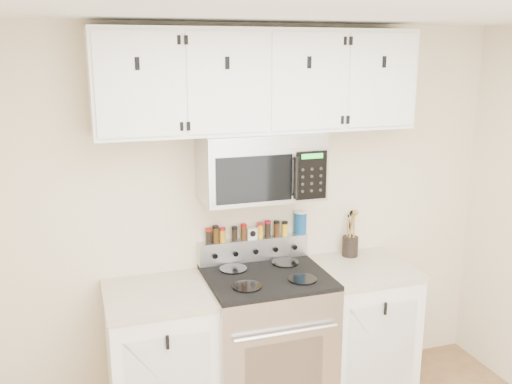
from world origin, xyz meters
TOP-DOWN VIEW (x-y plane):
  - back_wall at (0.00, 1.75)m, footprint 3.50×0.01m
  - ceiling at (0.00, 0.00)m, footprint 3.50×3.50m
  - range at (0.00, 1.43)m, footprint 0.76×0.65m
  - base_cabinet_left at (-0.69, 1.45)m, footprint 0.64×0.62m
  - base_cabinet_right at (0.69, 1.45)m, footprint 0.64×0.62m
  - microwave at (0.00, 1.55)m, footprint 0.76×0.44m
  - upper_cabinets at (-0.00, 1.58)m, footprint 2.00×0.35m
  - utensil_crock at (0.70, 1.64)m, footprint 0.11×0.11m
  - kitchen_timer at (-0.01, 1.71)m, footprint 0.07×0.06m
  - salt_canister at (0.34, 1.71)m, footprint 0.09×0.09m
  - spice_jar_0 at (-0.31, 1.71)m, footprint 0.04×0.04m
  - spice_jar_1 at (-0.26, 1.71)m, footprint 0.04×0.04m
  - spice_jar_2 at (-0.21, 1.71)m, footprint 0.04×0.04m
  - spice_jar_3 at (-0.13, 1.71)m, footprint 0.04×0.04m
  - spice_jar_4 at (-0.07, 1.71)m, footprint 0.04×0.04m
  - spice_jar_5 at (0.05, 1.71)m, footprint 0.04×0.04m
  - spice_jar_6 at (0.10, 1.71)m, footprint 0.04×0.04m
  - spice_jar_7 at (0.17, 1.71)m, footprint 0.04×0.04m
  - spice_jar_8 at (0.23, 1.71)m, footprint 0.04×0.04m

SIDE VIEW (x-z plane):
  - base_cabinet_left at x=-0.69m, z-range 0.00..0.92m
  - base_cabinet_right at x=0.69m, z-range 0.00..0.92m
  - range at x=0.00m, z-range -0.06..1.04m
  - utensil_crock at x=0.70m, z-range 0.84..1.16m
  - kitchen_timer at x=-0.01m, z-range 1.10..1.18m
  - spice_jar_3 at x=-0.13m, z-range 1.10..1.20m
  - spice_jar_2 at x=-0.21m, z-range 1.10..1.20m
  - spice_jar_8 at x=0.23m, z-range 1.10..1.20m
  - spice_jar_0 at x=-0.31m, z-range 1.10..1.20m
  - spice_jar_5 at x=0.05m, z-range 1.10..1.21m
  - spice_jar_7 at x=0.17m, z-range 1.10..1.21m
  - spice_jar_4 at x=-0.07m, z-range 1.10..1.21m
  - spice_jar_6 at x=0.10m, z-range 1.10..1.22m
  - spice_jar_1 at x=-0.26m, z-range 1.10..1.22m
  - salt_canister at x=0.34m, z-range 1.10..1.26m
  - back_wall at x=0.00m, z-range 0.00..2.50m
  - microwave at x=0.00m, z-range 1.42..1.84m
  - upper_cabinets at x=0.00m, z-range 1.84..2.46m
  - ceiling at x=0.00m, z-range 2.49..2.50m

